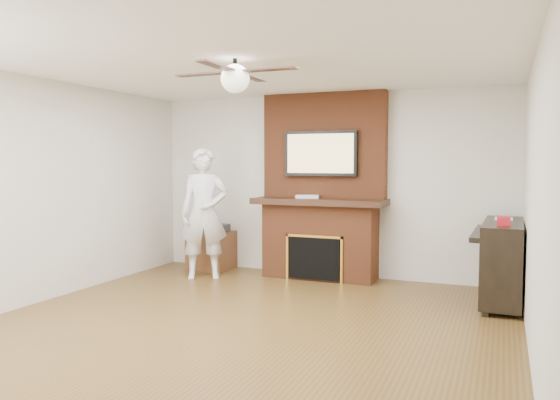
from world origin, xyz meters
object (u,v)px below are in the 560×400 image
at_px(fireplace, 321,204).
at_px(side_table, 212,248).
at_px(piano, 502,260).
at_px(person, 204,213).

distance_m(fireplace, side_table, 1.80).
bearing_deg(side_table, fireplace, 2.00).
xyz_separation_m(side_table, piano, (3.94, -0.48, 0.19)).
bearing_deg(fireplace, person, -155.39).
distance_m(side_table, piano, 3.97).
relative_size(person, piano, 1.25).
bearing_deg(person, piano, -27.54).
bearing_deg(side_table, person, -69.86).
height_order(fireplace, piano, fireplace).
xyz_separation_m(fireplace, piano, (2.28, -0.55, -0.51)).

